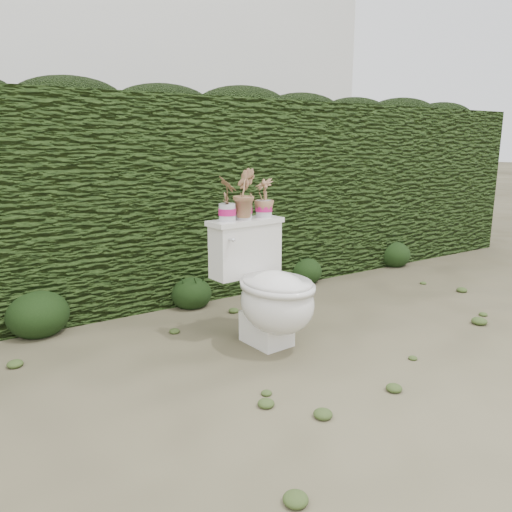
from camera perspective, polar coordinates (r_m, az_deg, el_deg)
ground at (r=3.14m, az=2.27°, el=-10.75°), size 60.00×60.00×0.00m
hedge at (r=4.30m, az=-10.16°, el=6.58°), size 8.00×1.00×1.60m
house_wall at (r=8.67m, az=-18.72°, el=17.14°), size 8.00×3.50×4.00m
toilet at (r=3.11m, az=1.46°, el=-3.97°), size 0.51×0.71×0.78m
potted_plant_left at (r=3.11m, az=-3.33°, el=6.41°), size 0.12×0.15×0.27m
potted_plant_center at (r=3.18m, az=-1.43°, el=6.96°), size 0.20×0.21×0.31m
potted_plant_right at (r=3.28m, az=0.91°, el=6.53°), size 0.15×0.15×0.24m
liriope_clump_1 at (r=3.65m, az=-23.73°, el=-5.66°), size 0.41×0.41×0.33m
liriope_clump_2 at (r=3.94m, az=-7.43°, el=-3.88°), size 0.32×0.32×0.26m
liriope_clump_3 at (r=4.59m, az=5.54°, el=-1.39°), size 0.32×0.32×0.26m
liriope_clump_4 at (r=5.39m, az=15.43°, el=0.46°), size 0.35×0.35×0.28m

